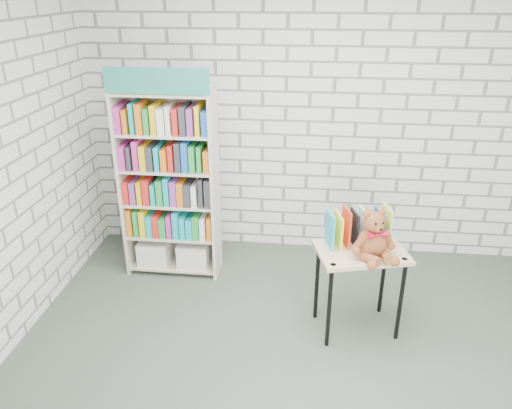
# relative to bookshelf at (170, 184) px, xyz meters

# --- Properties ---
(ground) EXTENTS (4.50, 4.50, 0.00)m
(ground) POSITION_rel_bookshelf_xyz_m (1.28, -1.36, -0.92)
(ground) COLOR #414D41
(ground) RESTS_ON ground
(room_shell) EXTENTS (4.52, 4.02, 2.81)m
(room_shell) POSITION_rel_bookshelf_xyz_m (1.28, -1.36, 0.86)
(room_shell) COLOR silver
(room_shell) RESTS_ON ground
(bookshelf) EXTENTS (0.90, 0.35, 2.03)m
(bookshelf) POSITION_rel_bookshelf_xyz_m (0.00, 0.00, 0.00)
(bookshelf) COLOR beige
(bookshelf) RESTS_ON ground
(display_table) EXTENTS (0.79, 0.64, 0.74)m
(display_table) POSITION_rel_bookshelf_xyz_m (1.74, -0.76, -0.29)
(display_table) COLOR tan
(display_table) RESTS_ON ground
(table_books) EXTENTS (0.52, 0.33, 0.29)m
(table_books) POSITION_rel_bookshelf_xyz_m (1.71, -0.65, -0.04)
(table_books) COLOR #2A9EB7
(table_books) RESTS_ON display_table
(teddy_bear) EXTENTS (0.36, 0.35, 0.39)m
(teddy_bear) POSITION_rel_bookshelf_xyz_m (1.82, -0.85, -0.03)
(teddy_bear) COLOR brown
(teddy_bear) RESTS_ON display_table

